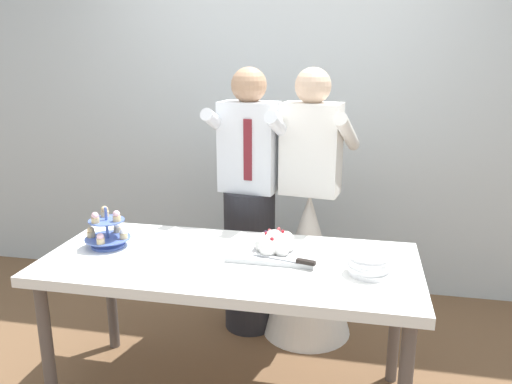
# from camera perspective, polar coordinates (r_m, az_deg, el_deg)

# --- Properties ---
(rear_wall) EXTENTS (5.20, 0.10, 2.90)m
(rear_wall) POSITION_cam_1_polar(r_m,az_deg,el_deg) (3.75, 2.72, 10.93)
(rear_wall) COLOR silver
(rear_wall) RESTS_ON ground_plane
(dessert_table) EXTENTS (1.80, 0.80, 0.78)m
(dessert_table) POSITION_cam_1_polar(r_m,az_deg,el_deg) (2.51, -2.93, -9.04)
(dessert_table) COLOR white
(dessert_table) RESTS_ON ground_plane
(cupcake_stand) EXTENTS (0.23, 0.23, 0.21)m
(cupcake_stand) POSITION_cam_1_polar(r_m,az_deg,el_deg) (2.71, -16.30, -4.31)
(cupcake_stand) COLOR #4C66B2
(cupcake_stand) RESTS_ON dessert_table
(main_cake_tray) EXTENTS (0.43, 0.33, 0.13)m
(main_cake_tray) POSITION_cam_1_polar(r_m,az_deg,el_deg) (2.52, 2.04, -6.05)
(main_cake_tray) COLOR silver
(main_cake_tray) RESTS_ON dessert_table
(plate_stack) EXTENTS (0.19, 0.19, 0.09)m
(plate_stack) POSITION_cam_1_polar(r_m,az_deg,el_deg) (2.35, 12.58, -7.97)
(plate_stack) COLOR white
(plate_stack) RESTS_ON dessert_table
(person_groom) EXTENTS (0.52, 0.55, 1.66)m
(person_groom) POSITION_cam_1_polar(r_m,az_deg,el_deg) (3.18, -0.73, -2.83)
(person_groom) COLOR #232328
(person_groom) RESTS_ON ground_plane
(person_bride) EXTENTS (0.56, 0.56, 1.66)m
(person_bride) POSITION_cam_1_polar(r_m,az_deg,el_deg) (3.18, 5.89, -6.00)
(person_bride) COLOR white
(person_bride) RESTS_ON ground_plane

